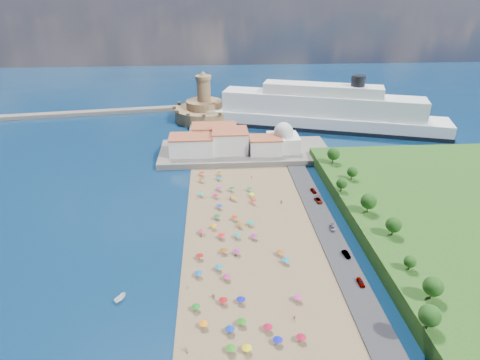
{
  "coord_description": "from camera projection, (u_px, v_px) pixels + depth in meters",
  "views": [
    {
      "loc": [
        -6.63,
        -125.94,
        80.68
      ],
      "look_at": [
        4.0,
        25.0,
        8.0
      ],
      "focal_mm": 30.0,
      "sensor_mm": 36.0,
      "label": 1
    }
  ],
  "objects": [
    {
      "name": "jetty",
      "position": [
        204.0,
        132.0,
        244.43
      ],
      "size": [
        18.0,
        70.0,
        2.4
      ],
      "primitive_type": "cube",
      "color": "#59544C",
      "rests_on": "ground"
    },
    {
      "name": "parked_cars",
      "position": [
        330.0,
        223.0,
        149.82
      ],
      "size": [
        2.96,
        64.24,
        1.4
      ],
      "color": "gray",
      "rests_on": "promenade"
    },
    {
      "name": "fortress",
      "position": [
        204.0,
        110.0,
        269.03
      ],
      "size": [
        40.0,
        40.0,
        32.4
      ],
      "color": "#99754C",
      "rests_on": "ground"
    },
    {
      "name": "breakwater",
      "position": [
        64.0,
        114.0,
        278.65
      ],
      "size": [
        199.03,
        34.77,
        2.6
      ],
      "primitive_type": "cube",
      "rotation": [
        0.0,
        0.0,
        0.14
      ],
      "color": "#59544C",
      "rests_on": "ground"
    },
    {
      "name": "ground",
      "position": [
        234.0,
        229.0,
        148.6
      ],
      "size": [
        700.0,
        700.0,
        0.0
      ],
      "primitive_type": "plane",
      "color": "#071938",
      "rests_on": "ground"
    },
    {
      "name": "beachgoers",
      "position": [
        235.0,
        234.0,
        143.17
      ],
      "size": [
        37.09,
        97.97,
        1.85
      ],
      "color": "tan",
      "rests_on": "beach"
    },
    {
      "name": "terrace",
      "position": [
        245.0,
        152.0,
        214.22
      ],
      "size": [
        90.0,
        36.0,
        3.0
      ],
      "primitive_type": "cube",
      "color": "#59544C",
      "rests_on": "ground"
    },
    {
      "name": "waterfront_buildings",
      "position": [
        220.0,
        141.0,
        211.21
      ],
      "size": [
        57.0,
        29.0,
        11.0
      ],
      "color": "silver",
      "rests_on": "terrace"
    },
    {
      "name": "hillside_trees",
      "position": [
        372.0,
        208.0,
        141.93
      ],
      "size": [
        13.72,
        107.58,
        7.59
      ],
      "color": "#382314",
      "rests_on": "hillside"
    },
    {
      "name": "domed_building",
      "position": [
        283.0,
        139.0,
        210.45
      ],
      "size": [
        16.0,
        16.0,
        15.0
      ],
      "color": "silver",
      "rests_on": "terrace"
    },
    {
      "name": "beach_parasols",
      "position": [
        232.0,
        243.0,
        136.44
      ],
      "size": [
        31.16,
        115.57,
        2.2
      ],
      "color": "gray",
      "rests_on": "beach"
    },
    {
      "name": "cruise_ship",
      "position": [
        321.0,
        112.0,
        251.64
      ],
      "size": [
        154.36,
        69.11,
        33.82
      ],
      "color": "black",
      "rests_on": "ground"
    },
    {
      "name": "moored_boats",
      "position": [
        123.0,
        332.0,
        102.8
      ],
      "size": [
        10.37,
        28.52,
        1.73
      ],
      "color": "white",
      "rests_on": "ground"
    }
  ]
}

